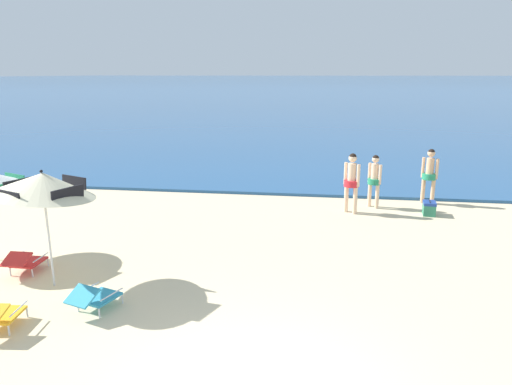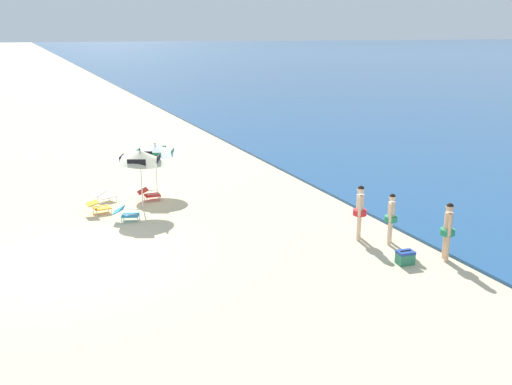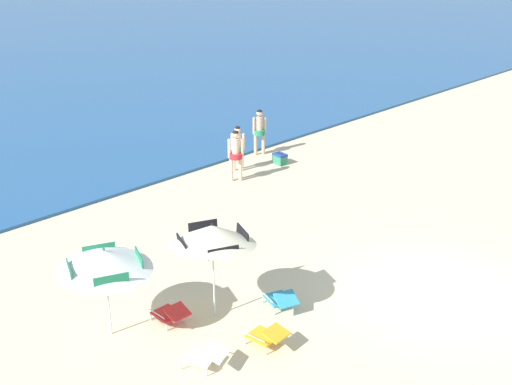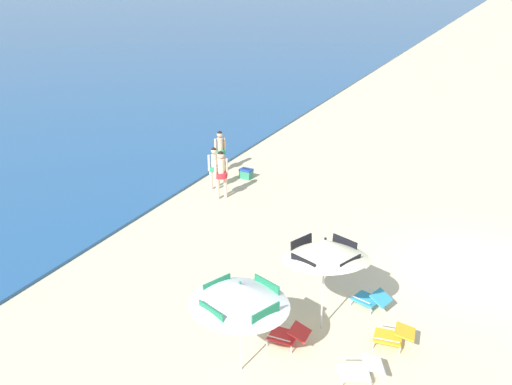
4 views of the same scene
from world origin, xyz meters
The scene contains 11 objects.
ground_plane centered at (0.00, 0.00, 0.00)m, with size 800.00×800.00×0.00m, color beige.
beach_umbrella_striped_main centered at (-4.35, 2.96, 2.05)m, with size 2.73×2.72×2.39m.
beach_umbrella_striped_second centered at (-6.41, 4.00, 1.81)m, with size 2.26×2.28×2.09m.
lounge_chair_under_umbrella centered at (-5.71, 1.69, 0.28)m, with size 0.84×1.00×0.50m.
lounge_chair_beside_umbrella centered at (-3.07, 2.10, 0.27)m, with size 0.78×1.01×0.52m.
lounge_chair_facing_sea centered at (-4.32, 1.31, 0.28)m, with size 0.64×0.90×0.49m.
lounge_chair_spare_folded centered at (-5.24, 3.40, 0.28)m, with size 0.59×0.88×0.51m.
person_standing_near_shore centered at (2.44, 9.46, 0.95)m, with size 0.40×0.40×1.65m.
person_standing_beside centered at (1.71, 8.77, 1.04)m, with size 0.45×0.44×1.80m.
person_wading_in centered at (4.21, 10.16, 1.02)m, with size 0.47×0.43×1.76m.
cooler_box centered at (4.00, 8.87, 0.20)m, with size 0.40×0.53×0.43m.
Camera 2 is at (16.04, -0.97, 6.50)m, focal length 38.81 mm.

